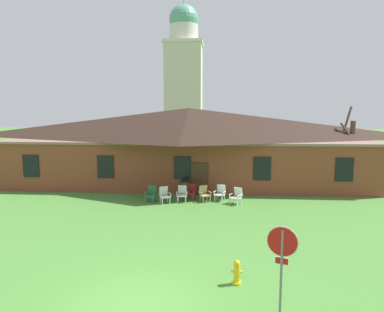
# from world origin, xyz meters

# --- Properties ---
(ground_plane) EXTENTS (200.00, 200.00, 0.00)m
(ground_plane) POSITION_xyz_m (0.00, 0.00, 0.00)
(ground_plane) COLOR #477F33
(brick_building) EXTENTS (26.39, 10.40, 5.62)m
(brick_building) POSITION_xyz_m (0.00, 18.13, 2.86)
(brick_building) COLOR brown
(brick_building) RESTS_ON ground
(dome_tower) EXTENTS (5.18, 5.18, 20.16)m
(dome_tower) POSITION_xyz_m (-2.35, 38.55, 9.26)
(dome_tower) COLOR beige
(dome_tower) RESTS_ON ground
(stop_sign) EXTENTS (0.76, 0.31, 2.47)m
(stop_sign) POSITION_xyz_m (3.91, -0.17, 1.75)
(stop_sign) COLOR slate
(stop_sign) RESTS_ON ground
(lawn_chair_by_porch) EXTENTS (0.72, 0.76, 0.96)m
(lawn_chair_by_porch) POSITION_xyz_m (-1.68, 11.15, 0.50)
(lawn_chair_by_porch) COLOR #28704C
(lawn_chair_by_porch) RESTS_ON ground
(lawn_chair_near_door) EXTENTS (0.80, 0.84, 0.96)m
(lawn_chair_near_door) POSITION_xyz_m (-0.87, 10.98, 0.50)
(lawn_chair_near_door) COLOR white
(lawn_chair_near_door) RESTS_ON ground
(lawn_chair_left_end) EXTENTS (0.64, 0.67, 0.96)m
(lawn_chair_left_end) POSITION_xyz_m (0.15, 11.34, 0.50)
(lawn_chair_left_end) COLOR silver
(lawn_chair_left_end) RESTS_ON ground
(lawn_chair_middle) EXTENTS (0.75, 0.80, 0.96)m
(lawn_chair_middle) POSITION_xyz_m (0.66, 11.98, 0.50)
(lawn_chair_middle) COLOR maroon
(lawn_chair_middle) RESTS_ON ground
(lawn_chair_right_end) EXTENTS (0.81, 0.85, 0.96)m
(lawn_chair_right_end) POSITION_xyz_m (1.47, 11.47, 0.50)
(lawn_chair_right_end) COLOR tan
(lawn_chair_right_end) RESTS_ON ground
(lawn_chair_far_side) EXTENTS (0.76, 0.81, 0.96)m
(lawn_chair_far_side) POSITION_xyz_m (2.44, 11.72, 0.50)
(lawn_chair_far_side) COLOR white
(lawn_chair_far_side) RESTS_ON ground
(lawn_chair_under_eave) EXTENTS (0.84, 0.87, 0.96)m
(lawn_chair_under_eave) POSITION_xyz_m (3.38, 11.02, 0.50)
(lawn_chair_under_eave) COLOR silver
(lawn_chair_under_eave) RESTS_ON ground
(bare_tree_beside_building) EXTENTS (2.20, 1.95, 5.73)m
(bare_tree_beside_building) POSITION_xyz_m (11.90, 16.89, 2.70)
(bare_tree_beside_building) COLOR brown
(bare_tree_beside_building) RESTS_ON ground
(fire_hydrant) EXTENTS (0.36, 0.28, 0.79)m
(fire_hydrant) POSITION_xyz_m (2.87, 1.51, 0.38)
(fire_hydrant) COLOR gold
(fire_hydrant) RESTS_ON ground
(trash_bin) EXTENTS (0.56, 0.56, 0.98)m
(trash_bin) POSITION_xyz_m (0.20, 12.83, 0.50)
(trash_bin) COLOR #335638
(trash_bin) RESTS_ON ground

